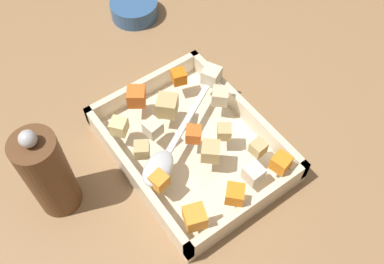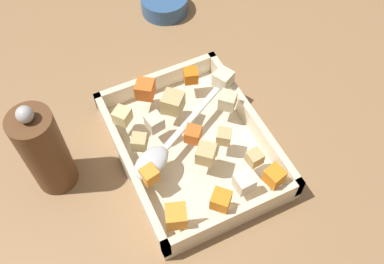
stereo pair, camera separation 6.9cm
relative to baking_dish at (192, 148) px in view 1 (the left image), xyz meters
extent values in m
plane|color=#936D47|center=(-0.02, 0.01, -0.02)|extent=(4.00, 4.00, 0.00)
cube|color=beige|center=(0.00, 0.00, -0.01)|extent=(0.30, 0.24, 0.01)
cube|color=beige|center=(0.00, -0.11, 0.02)|extent=(0.30, 0.01, 0.04)
cube|color=beige|center=(0.00, 0.11, 0.02)|extent=(0.30, 0.01, 0.04)
cube|color=beige|center=(-0.15, 0.00, 0.02)|extent=(0.01, 0.24, 0.04)
cube|color=beige|center=(0.15, 0.00, 0.02)|extent=(0.01, 0.24, 0.04)
cube|color=orange|center=(-0.11, -0.04, 0.05)|extent=(0.04, 0.04, 0.03)
cube|color=orange|center=(0.13, -0.01, 0.05)|extent=(0.04, 0.04, 0.03)
cube|color=orange|center=(0.01, 0.00, 0.05)|extent=(0.03, 0.03, 0.02)
cube|color=orange|center=(0.13, 0.08, 0.05)|extent=(0.03, 0.03, 0.03)
cube|color=orange|center=(-0.11, 0.05, 0.05)|extent=(0.03, 0.03, 0.02)
cube|color=orange|center=(0.12, -0.08, 0.05)|extent=(0.04, 0.04, 0.03)
cube|color=orange|center=(0.04, -0.09, 0.05)|extent=(0.03, 0.03, 0.02)
cube|color=tan|center=(0.09, 0.07, 0.05)|extent=(0.02, 0.02, 0.02)
cube|color=tan|center=(0.03, 0.04, 0.05)|extent=(0.03, 0.03, 0.02)
cube|color=tan|center=(-0.02, -0.08, 0.05)|extent=(0.03, 0.03, 0.02)
cube|color=beige|center=(-0.07, 0.10, 0.05)|extent=(0.04, 0.04, 0.03)
cube|color=#E0CC89|center=(-0.08, -0.09, 0.05)|extent=(0.04, 0.04, 0.03)
cube|color=tan|center=(0.05, 0.00, 0.05)|extent=(0.04, 0.04, 0.03)
cube|color=beige|center=(-0.03, 0.08, 0.05)|extent=(0.04, 0.04, 0.03)
cube|color=tan|center=(-0.06, 0.00, 0.05)|extent=(0.05, 0.05, 0.03)
cube|color=beige|center=(-0.04, -0.05, 0.05)|extent=(0.03, 0.03, 0.03)
cube|color=silver|center=(0.12, 0.03, 0.05)|extent=(0.03, 0.03, 0.03)
ellipsoid|color=silver|center=(0.02, -0.08, 0.05)|extent=(0.07, 0.08, 0.02)
cube|color=silver|center=(-0.03, 0.02, 0.04)|extent=(0.08, 0.14, 0.01)
cylinder|color=brown|center=(-0.05, -0.22, 0.07)|extent=(0.07, 0.07, 0.16)
sphere|color=#B7B7BC|center=(-0.05, -0.22, 0.16)|extent=(0.02, 0.02, 0.02)
cylinder|color=#33598C|center=(-0.35, 0.10, 0.00)|extent=(0.10, 0.10, 0.04)
camera|label=1|loc=(0.31, -0.23, 0.62)|focal=40.58mm
camera|label=2|loc=(0.35, -0.17, 0.62)|focal=40.58mm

